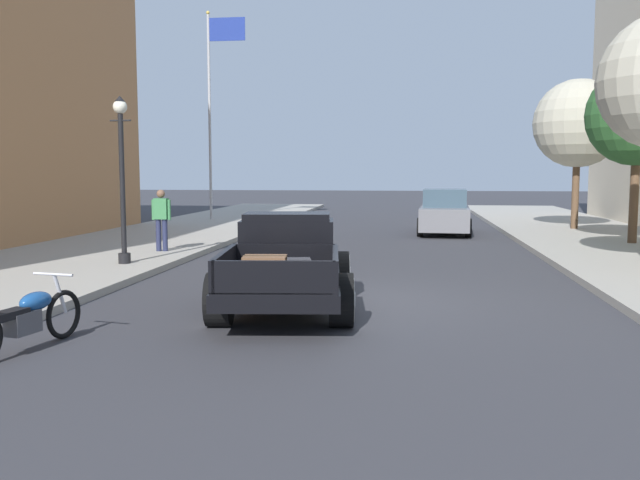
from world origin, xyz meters
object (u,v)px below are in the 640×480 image
(pedestrian_sidewalk_left, at_px, (161,216))
(street_lamp_near, at_px, (122,167))
(motorcycle_parked, at_px, (25,318))
(street_tree_second, at_px, (638,116))
(flagpole, at_px, (214,93))
(hotrod_truck_black, at_px, (287,261))
(car_background_grey, at_px, (445,213))
(street_tree_third, at_px, (578,124))

(pedestrian_sidewalk_left, xyz_separation_m, street_lamp_near, (0.02, -2.45, 1.30))
(motorcycle_parked, height_order, street_tree_second, street_tree_second)
(street_lamp_near, distance_m, flagpole, 15.13)
(motorcycle_parked, xyz_separation_m, pedestrian_sidewalk_left, (-1.79, 9.45, 0.64))
(hotrod_truck_black, relative_size, street_tree_second, 0.96)
(motorcycle_parked, bearing_deg, car_background_grey, 70.54)
(car_background_grey, distance_m, street_lamp_near, 13.01)
(car_background_grey, relative_size, pedestrian_sidewalk_left, 2.66)
(car_background_grey, distance_m, street_tree_second, 7.35)
(hotrod_truck_black, relative_size, flagpole, 0.55)
(pedestrian_sidewalk_left, height_order, flagpole, flagpole)
(hotrod_truck_black, bearing_deg, street_tree_third, 61.31)
(pedestrian_sidewalk_left, relative_size, flagpole, 0.18)
(street_lamp_near, distance_m, street_tree_second, 14.72)
(car_background_grey, bearing_deg, street_lamp_near, -127.51)
(street_lamp_near, bearing_deg, street_tree_third, 41.84)
(hotrod_truck_black, bearing_deg, motorcycle_parked, -129.01)
(motorcycle_parked, relative_size, pedestrian_sidewalk_left, 1.27)
(hotrod_truck_black, bearing_deg, street_lamp_near, 141.38)
(car_background_grey, bearing_deg, street_tree_third, 13.34)
(flagpole, height_order, street_tree_third, flagpole)
(pedestrian_sidewalk_left, xyz_separation_m, street_tree_third, (12.74, 8.94, 2.96))
(street_lamp_near, relative_size, street_tree_second, 0.73)
(hotrod_truck_black, bearing_deg, flagpole, 109.92)
(flagpole, bearing_deg, street_lamp_near, -81.87)
(street_lamp_near, xyz_separation_m, street_tree_second, (13.21, 6.31, 1.53))
(car_background_grey, height_order, street_tree_third, street_tree_third)
(street_tree_second, bearing_deg, street_lamp_near, -154.48)
(car_background_grey, bearing_deg, pedestrian_sidewalk_left, -135.35)
(flagpole, distance_m, street_tree_third, 15.25)
(pedestrian_sidewalk_left, relative_size, street_tree_second, 0.31)
(motorcycle_parked, distance_m, street_tree_third, 21.70)
(motorcycle_parked, height_order, pedestrian_sidewalk_left, pedestrian_sidewalk_left)
(car_background_grey, relative_size, street_tree_third, 0.79)
(street_tree_second, relative_size, street_tree_third, 0.95)
(car_background_grey, xyz_separation_m, street_lamp_near, (-7.86, -10.24, 1.62))
(street_lamp_near, relative_size, street_tree_third, 0.70)
(hotrod_truck_black, distance_m, flagpole, 20.01)
(pedestrian_sidewalk_left, bearing_deg, hotrod_truck_black, -53.19)
(car_background_grey, bearing_deg, hotrod_truck_black, -103.58)
(flagpole, distance_m, street_tree_second, 17.50)
(car_background_grey, relative_size, street_tree_second, 0.83)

